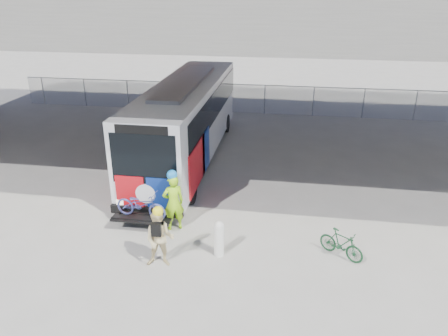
% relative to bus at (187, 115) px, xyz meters
% --- Properties ---
extents(ground, '(160.00, 160.00, 0.00)m').
position_rel_bus_xyz_m(ground, '(2.00, -3.81, -2.11)').
color(ground, '#9E9991').
rests_on(ground, ground).
extents(bus, '(2.67, 13.00, 3.69)m').
position_rel_bus_xyz_m(bus, '(0.00, 0.00, 0.00)').
color(bus, silver).
rests_on(bus, ground).
extents(overpass, '(40.00, 16.00, 7.95)m').
position_rel_bus_xyz_m(overpass, '(2.00, 0.19, 4.44)').
color(overpass, '#605E59').
rests_on(overpass, ground).
extents(chainlink_fence, '(30.00, 0.06, 30.00)m').
position_rel_bus_xyz_m(chainlink_fence, '(2.00, 8.19, -0.68)').
color(chainlink_fence, gray).
rests_on(chainlink_fence, ground).
extents(brick_buildings, '(54.00, 22.00, 12.00)m').
position_rel_bus_xyz_m(brick_buildings, '(3.23, 44.42, 3.31)').
color(brick_buildings, brown).
rests_on(brick_buildings, ground).
extents(bollard, '(0.30, 0.30, 1.16)m').
position_rel_bus_xyz_m(bollard, '(2.79, -7.62, -1.49)').
color(bollard, silver).
rests_on(bollard, ground).
extents(cyclist_hivis, '(0.85, 0.76, 2.15)m').
position_rel_bus_xyz_m(cyclist_hivis, '(1.03, -6.32, -1.07)').
color(cyclist_hivis, '#9DE418').
rests_on(cyclist_hivis, ground).
extents(cyclist_tan, '(0.94, 0.77, 1.95)m').
position_rel_bus_xyz_m(cyclist_tan, '(1.19, -8.40, -1.19)').
color(cyclist_tan, beige).
rests_on(cyclist_tan, ground).
extents(bike_parked, '(1.44, 1.20, 0.89)m').
position_rel_bus_xyz_m(bike_parked, '(6.44, -7.13, -1.66)').
color(bike_parked, '#164725').
rests_on(bike_parked, ground).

